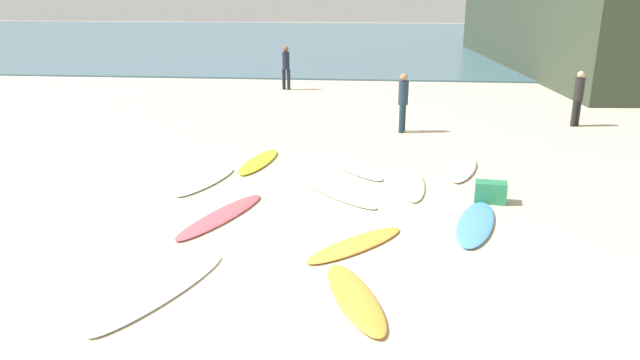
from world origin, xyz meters
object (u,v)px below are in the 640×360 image
(surfboard_6, at_px, (337,193))
(surfboard_10, at_px, (464,169))
(surfboard_4, at_px, (476,223))
(beach_cooler, at_px, (491,192))
(surfboard_2, at_px, (412,185))
(surfboard_9, at_px, (355,168))
(surfboard_5, at_px, (221,216))
(surfboard_8, at_px, (355,298))
(surfboard_3, at_px, (162,291))
(surfboard_0, at_px, (356,245))
(surfboard_7, at_px, (259,162))
(surfboard_1, at_px, (206,181))
(beachgoer_far, at_px, (578,96))
(beachgoer_near, at_px, (286,66))
(beachgoer_mid, at_px, (403,100))

(surfboard_6, distance_m, surfboard_10, 3.30)
(surfboard_4, height_order, beach_cooler, beach_cooler)
(surfboard_2, height_order, surfboard_10, surfboard_10)
(surfboard_9, height_order, beach_cooler, beach_cooler)
(surfboard_5, distance_m, surfboard_8, 3.70)
(surfboard_3, height_order, surfboard_5, surfboard_5)
(surfboard_2, relative_size, surfboard_8, 1.07)
(surfboard_0, distance_m, surfboard_6, 2.49)
(surfboard_2, distance_m, surfboard_6, 1.66)
(surfboard_7, bearing_deg, surfboard_0, 128.20)
(surfboard_1, distance_m, beachgoer_far, 11.32)
(surfboard_6, height_order, beachgoer_near, beachgoer_near)
(surfboard_2, distance_m, beach_cooler, 1.66)
(surfboard_1, bearing_deg, beachgoer_near, -72.73)
(surfboard_7, bearing_deg, surfboard_4, 152.41)
(surfboard_8, height_order, beachgoer_far, beachgoer_far)
(surfboard_1, height_order, surfboard_8, surfboard_8)
(surfboard_2, bearing_deg, surfboard_7, 160.85)
(surfboard_4, height_order, beachgoer_mid, beachgoer_mid)
(surfboard_1, bearing_deg, beach_cooler, -169.16)
(beachgoer_near, bearing_deg, beach_cooler, -54.17)
(surfboard_7, distance_m, surfboard_10, 4.71)
(surfboard_2, xyz_separation_m, beachgoer_near, (-4.36, 11.63, 0.91))
(beachgoer_mid, height_order, beach_cooler, beachgoer_mid)
(surfboard_2, bearing_deg, beachgoer_mid, 92.50)
(surfboard_2, relative_size, surfboard_9, 1.01)
(surfboard_10, bearing_deg, surfboard_9, -160.98)
(beach_cooler, bearing_deg, beachgoer_near, 114.97)
(surfboard_4, distance_m, surfboard_7, 5.62)
(surfboard_2, distance_m, surfboard_5, 4.09)
(surfboard_5, bearing_deg, beachgoer_far, -115.25)
(beachgoer_mid, bearing_deg, surfboard_3, -3.34)
(surfboard_10, xyz_separation_m, beachgoer_near, (-5.57, 10.43, 0.90))
(surfboard_3, distance_m, surfboard_10, 7.76)
(beachgoer_far, bearing_deg, surfboard_10, 10.76)
(beachgoer_near, height_order, beachgoer_mid, beachgoer_near)
(surfboard_7, bearing_deg, surfboard_1, 71.13)
(surfboard_0, relative_size, surfboard_10, 0.96)
(beachgoer_near, bearing_deg, surfboard_6, -66.14)
(surfboard_5, distance_m, surfboard_9, 3.89)
(surfboard_4, relative_size, beachgoer_far, 1.38)
(surfboard_5, xyz_separation_m, beachgoer_near, (-0.85, 13.72, 0.91))
(surfboard_4, relative_size, surfboard_5, 0.90)
(beachgoer_near, xyz_separation_m, beachgoer_mid, (4.32, -6.83, -0.03))
(beachgoer_near, bearing_deg, beachgoer_mid, -46.82)
(surfboard_0, distance_m, surfboard_8, 1.71)
(surfboard_0, xyz_separation_m, surfboard_9, (-0.17, 4.18, -0.00))
(surfboard_4, relative_size, surfboard_10, 1.05)
(surfboard_4, distance_m, beachgoer_far, 9.12)
(surfboard_5, relative_size, surfboard_7, 1.16)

